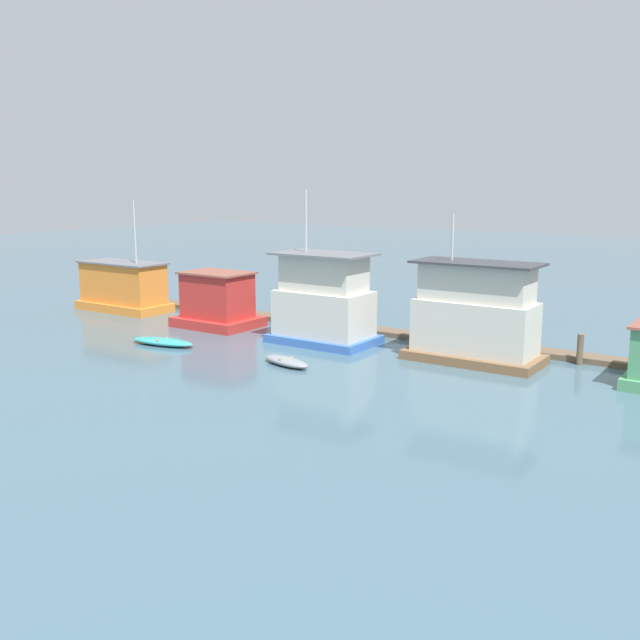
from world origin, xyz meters
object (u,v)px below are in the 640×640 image
object	(u,v)px
houseboat_blue	(324,303)
mooring_post_near_left	(580,349)
houseboat_brown	(475,317)
houseboat_orange	(123,287)
mooring_post_near_right	(236,307)
dinghy_grey	(286,361)
mooring_post_far_right	(184,301)
houseboat_red	(217,302)
dinghy_teal	(163,342)

from	to	relation	value
houseboat_blue	mooring_post_near_left	xyz separation A→B (m)	(13.55, 3.05, -1.54)
houseboat_brown	houseboat_orange	bearing A→B (deg)	179.89
houseboat_orange	mooring_post_near_right	size ratio (longest dim) A/B	5.20
dinghy_grey	mooring_post_far_right	distance (m)	17.82
dinghy_grey	mooring_post_near_left	size ratio (longest dim) A/B	2.04
houseboat_red	mooring_post_near_left	world-z (taller)	houseboat_red
houseboat_brown	houseboat_blue	bearing A→B (deg)	-175.56
mooring_post_far_right	mooring_post_near_left	world-z (taller)	mooring_post_near_left
houseboat_orange	houseboat_blue	distance (m)	18.00
houseboat_blue	houseboat_brown	xyz separation A→B (m)	(8.86, 0.69, -0.00)
houseboat_orange	mooring_post_near_right	xyz separation A→B (m)	(8.67, 2.31, -0.93)
houseboat_blue	mooring_post_near_right	world-z (taller)	houseboat_blue
houseboat_blue	mooring_post_near_right	size ratio (longest dim) A/B	5.70
mooring_post_near_right	mooring_post_near_left	world-z (taller)	mooring_post_near_left
houseboat_red	mooring_post_near_left	bearing A→B (deg)	7.64
dinghy_grey	mooring_post_near_left	world-z (taller)	mooring_post_near_left
houseboat_red	dinghy_grey	xyz separation A→B (m)	(9.70, -5.57, -1.40)
dinghy_teal	dinghy_grey	world-z (taller)	dinghy_grey
houseboat_red	houseboat_blue	xyz separation A→B (m)	(8.29, -0.12, 0.72)
houseboat_orange	houseboat_red	distance (m)	9.71
houseboat_blue	mooring_post_far_right	xyz separation A→B (m)	(-14.25, 3.05, -1.61)
dinghy_grey	mooring_post_far_right	bearing A→B (deg)	151.51
mooring_post_near_left	mooring_post_far_right	bearing A→B (deg)	180.00
houseboat_brown	mooring_post_near_right	xyz separation A→B (m)	(-18.16, 2.37, -1.57)
mooring_post_far_right	dinghy_grey	bearing A→B (deg)	-28.49
houseboat_brown	mooring_post_near_left	distance (m)	5.48
houseboat_red	mooring_post_far_right	xyz separation A→B (m)	(-5.96, 2.93, -0.89)
houseboat_brown	mooring_post_far_right	xyz separation A→B (m)	(-23.10, 2.37, -1.61)
houseboat_red	dinghy_teal	distance (m)	6.13
mooring_post_near_left	houseboat_orange	bearing A→B (deg)	-175.80
houseboat_red	mooring_post_far_right	size ratio (longest dim) A/B	3.53
mooring_post_near_right	mooring_post_near_left	bearing A→B (deg)	0.00
dinghy_grey	mooring_post_far_right	size ratio (longest dim) A/B	2.25
houseboat_orange	mooring_post_near_right	bearing A→B (deg)	14.94
houseboat_blue	houseboat_brown	distance (m)	8.88
dinghy_grey	mooring_post_far_right	world-z (taller)	mooring_post_far_right
houseboat_red	houseboat_brown	world-z (taller)	houseboat_brown
houseboat_orange	houseboat_blue	world-z (taller)	houseboat_blue
houseboat_orange	mooring_post_near_left	bearing A→B (deg)	4.20
houseboat_orange	mooring_post_near_left	distance (m)	31.62
mooring_post_far_right	mooring_post_near_left	xyz separation A→B (m)	(27.80, 0.00, 0.07)
houseboat_brown	dinghy_grey	bearing A→B (deg)	-140.52
houseboat_blue	mooring_post_near_right	xyz separation A→B (m)	(-9.30, 3.05, -1.57)
houseboat_red	mooring_post_near_right	bearing A→B (deg)	109.14
dinghy_teal	mooring_post_near_right	bearing A→B (deg)	103.83
houseboat_blue	dinghy_teal	xyz separation A→B (m)	(-7.14, -5.73, -2.12)
houseboat_red	houseboat_brown	bearing A→B (deg)	1.88
dinghy_teal	mooring_post_near_left	distance (m)	22.49
mooring_post_near_right	mooring_post_far_right	bearing A→B (deg)	180.00
houseboat_blue	dinghy_grey	size ratio (longest dim) A/B	2.69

